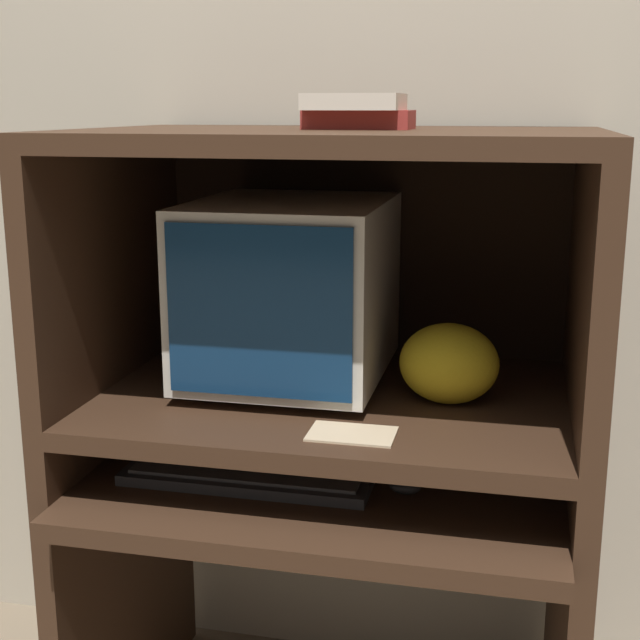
# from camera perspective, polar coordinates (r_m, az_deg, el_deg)

# --- Properties ---
(wall_back) EXTENTS (6.00, 0.06, 2.60)m
(wall_back) POSITION_cam_1_polar(r_m,az_deg,el_deg) (2.07, 3.35, 11.65)
(wall_back) COLOR #B2A893
(wall_back) RESTS_ON ground_plane
(desk_base) EXTENTS (0.97, 0.74, 0.68)m
(desk_base) POSITION_cam_1_polar(r_m,az_deg,el_deg) (1.88, 0.63, -16.23)
(desk_base) COLOR #382316
(desk_base) RESTS_ON ground_plane
(desk_monitor_shelf) EXTENTS (0.97, 0.67, 0.14)m
(desk_monitor_shelf) POSITION_cam_1_polar(r_m,az_deg,el_deg) (1.77, 0.98, -5.54)
(desk_monitor_shelf) COLOR #382316
(desk_monitor_shelf) RESTS_ON desk_base
(hutch_upper) EXTENTS (0.97, 0.67, 0.51)m
(hutch_upper) POSITION_cam_1_polar(r_m,az_deg,el_deg) (1.72, 1.26, 6.81)
(hutch_upper) COLOR #382316
(hutch_upper) RESTS_ON desk_monitor_shelf
(crt_monitor) EXTENTS (0.38, 0.46, 0.37)m
(crt_monitor) POSITION_cam_1_polar(r_m,az_deg,el_deg) (1.79, -1.87, 2.01)
(crt_monitor) COLOR beige
(crt_monitor) RESTS_ON desk_monitor_shelf
(keyboard) EXTENTS (0.47, 0.16, 0.03)m
(keyboard) POSITION_cam_1_polar(r_m,az_deg,el_deg) (1.71, -4.57, -9.79)
(keyboard) COLOR #2D2D30
(keyboard) RESTS_ON desk_base
(mouse) EXTENTS (0.06, 0.04, 0.03)m
(mouse) POSITION_cam_1_polar(r_m,az_deg,el_deg) (1.66, 5.48, -10.56)
(mouse) COLOR #28282B
(mouse) RESTS_ON desk_base
(snack_bag) EXTENTS (0.19, 0.14, 0.15)m
(snack_bag) POSITION_cam_1_polar(r_m,az_deg,el_deg) (1.69, 8.26, -2.77)
(snack_bag) COLOR gold
(snack_bag) RESTS_ON desk_monitor_shelf
(book_stack) EXTENTS (0.20, 0.16, 0.06)m
(book_stack) POSITION_cam_1_polar(r_m,az_deg,el_deg) (1.69, 2.39, 13.22)
(book_stack) COLOR maroon
(book_stack) RESTS_ON hutch_upper
(paper_card) EXTENTS (0.15, 0.10, 0.00)m
(paper_card) POSITION_cam_1_polar(r_m,az_deg,el_deg) (1.54, 2.06, -7.29)
(paper_card) COLOR #CCB28C
(paper_card) RESTS_ON desk_monitor_shelf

